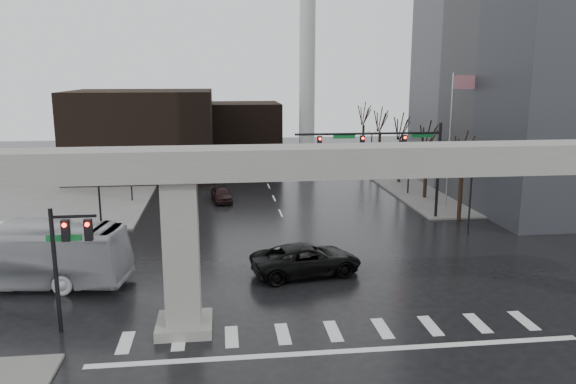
% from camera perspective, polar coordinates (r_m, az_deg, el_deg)
% --- Properties ---
extents(ground, '(160.00, 160.00, 0.00)m').
position_cam_1_polar(ground, '(28.36, 4.20, -13.04)').
color(ground, black).
rests_on(ground, ground).
extents(sidewalk_ne, '(28.00, 36.00, 0.15)m').
position_cam_1_polar(sidewalk_ne, '(69.67, 19.70, 1.47)').
color(sidewalk_ne, slate).
rests_on(sidewalk_ne, ground).
extents(sidewalk_nw, '(28.00, 36.00, 0.15)m').
position_cam_1_polar(sidewalk_nw, '(65.74, -25.35, 0.41)').
color(sidewalk_nw, slate).
rests_on(sidewalk_nw, ground).
extents(elevated_guideway, '(48.00, 2.60, 8.70)m').
position_cam_1_polar(elevated_guideway, '(26.48, 7.11, 0.79)').
color(elevated_guideway, gray).
rests_on(elevated_guideway, ground).
extents(building_far_left, '(16.00, 14.00, 10.00)m').
position_cam_1_polar(building_far_left, '(68.13, -14.49, 5.75)').
color(building_far_left, black).
rests_on(building_far_left, ground).
extents(building_far_mid, '(10.00, 10.00, 8.00)m').
position_cam_1_polar(building_far_mid, '(77.66, -4.65, 6.08)').
color(building_far_mid, black).
rests_on(building_far_mid, ground).
extents(smokestack, '(3.60, 3.60, 30.00)m').
position_cam_1_polar(smokestack, '(72.06, 1.97, 13.10)').
color(smokestack, white).
rests_on(smokestack, ground).
extents(signal_mast_arm, '(12.12, 0.43, 8.00)m').
position_cam_1_polar(signal_mast_arm, '(46.60, 10.76, 4.21)').
color(signal_mast_arm, black).
rests_on(signal_mast_arm, ground).
extents(signal_left_pole, '(2.30, 0.30, 6.00)m').
position_cam_1_polar(signal_left_pole, '(27.81, -21.61, -5.41)').
color(signal_left_pole, black).
rests_on(signal_left_pole, ground).
extents(flagpole_assembly, '(2.06, 0.12, 12.00)m').
position_cam_1_polar(flagpole_assembly, '(51.60, 16.48, 6.57)').
color(flagpole_assembly, silver).
rests_on(flagpole_assembly, ground).
extents(lamp_right_0, '(1.22, 0.32, 5.11)m').
position_cam_1_polar(lamp_right_0, '(44.21, 18.09, 0.31)').
color(lamp_right_0, black).
rests_on(lamp_right_0, ground).
extents(lamp_right_1, '(1.22, 0.32, 5.11)m').
position_cam_1_polar(lamp_right_1, '(56.99, 12.21, 3.15)').
color(lamp_right_1, black).
rests_on(lamp_right_1, ground).
extents(lamp_right_2, '(1.22, 0.32, 5.11)m').
position_cam_1_polar(lamp_right_2, '(70.23, 8.50, 4.93)').
color(lamp_right_2, black).
rests_on(lamp_right_2, ground).
extents(lamp_left_0, '(1.22, 0.32, 5.11)m').
position_cam_1_polar(lamp_left_0, '(40.97, -18.61, -0.62)').
color(lamp_left_0, black).
rests_on(lamp_left_0, ground).
extents(lamp_left_1, '(1.22, 0.32, 5.11)m').
position_cam_1_polar(lamp_left_1, '(54.51, -15.74, 2.58)').
color(lamp_left_1, black).
rests_on(lamp_left_1, ground).
extents(lamp_left_2, '(1.22, 0.32, 5.11)m').
position_cam_1_polar(lamp_left_2, '(68.24, -14.00, 4.50)').
color(lamp_left_2, black).
rests_on(lamp_left_2, ground).
extents(tree_right_0, '(1.09, 1.58, 7.50)m').
position_cam_1_polar(tree_right_0, '(48.34, 17.17, 0.50)').
color(tree_right_0, black).
rests_on(tree_right_0, ground).
extents(tree_right_1, '(1.09, 1.61, 7.67)m').
position_cam_1_polar(tree_right_1, '(55.60, 13.85, 2.21)').
color(tree_right_1, black).
rests_on(tree_right_1, ground).
extents(tree_right_2, '(1.10, 1.63, 7.85)m').
position_cam_1_polar(tree_right_2, '(63.03, 11.30, 3.51)').
color(tree_right_2, black).
rests_on(tree_right_2, ground).
extents(tree_right_3, '(1.11, 1.66, 8.02)m').
position_cam_1_polar(tree_right_3, '(70.59, 9.29, 4.53)').
color(tree_right_3, black).
rests_on(tree_right_3, ground).
extents(tree_right_4, '(1.12, 1.69, 8.19)m').
position_cam_1_polar(tree_right_4, '(78.24, 7.67, 5.35)').
color(tree_right_4, black).
rests_on(tree_right_4, ground).
extents(pickup_truck, '(7.16, 4.35, 1.86)m').
position_cam_1_polar(pickup_truck, '(34.17, 1.89, -6.88)').
color(pickup_truck, black).
rests_on(pickup_truck, ground).
extents(city_bus, '(13.58, 5.20, 3.69)m').
position_cam_1_polar(city_bus, '(35.89, -26.33, -5.69)').
color(city_bus, silver).
rests_on(city_bus, ground).
extents(far_car, '(2.30, 4.36, 1.42)m').
position_cam_1_polar(far_car, '(53.49, -6.79, -0.24)').
color(far_car, black).
rests_on(far_car, ground).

